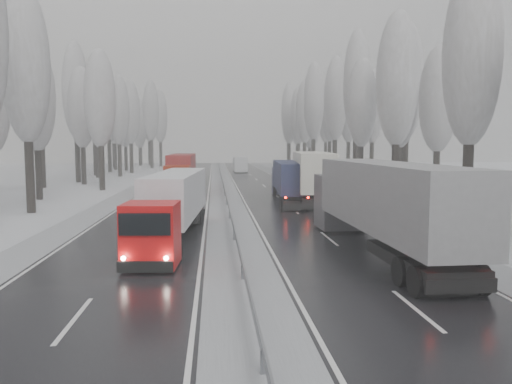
{
  "coord_description": "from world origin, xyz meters",
  "views": [
    {
      "loc": [
        -1.06,
        -14.81,
        5.2
      ],
      "look_at": [
        1.59,
        16.81,
        2.2
      ],
      "focal_mm": 35.0,
      "sensor_mm": 36.0,
      "label": 1
    }
  ],
  "objects": [
    {
      "name": "median_guardrail",
      "position": [
        0.0,
        29.99,
        0.6
      ],
      "size": [
        0.12,
        200.0,
        0.76
      ],
      "color": "slate",
      "rests_on": "ground"
    },
    {
      "name": "tree_74",
      "position": [
        -15.07,
        99.33,
        12.67
      ],
      "size": [
        3.6,
        3.6,
        19.68
      ],
      "color": "black",
      "rests_on": "ground"
    },
    {
      "name": "tree_32",
      "position": [
        16.63,
        89.21,
        11.18
      ],
      "size": [
        3.6,
        3.6,
        17.33
      ],
      "color": "black",
      "rests_on": "ground"
    },
    {
      "name": "tree_29",
      "position": [
        23.71,
        75.95,
        11.67
      ],
      "size": [
        3.6,
        3.6,
        18.11
      ],
      "color": "black",
      "rests_on": "ground"
    },
    {
      "name": "tree_73",
      "position": [
        -21.82,
        92.54,
        11.11
      ],
      "size": [
        3.6,
        3.6,
        17.22
      ],
      "color": "black",
      "rests_on": "ground"
    },
    {
      "name": "tree_34",
      "position": [
        15.73,
        96.32,
        11.37
      ],
      "size": [
        3.6,
        3.6,
        17.63
      ],
      "color": "black",
      "rests_on": "ground"
    },
    {
      "name": "tree_71",
      "position": [
        -21.09,
        83.19,
        12.63
      ],
      "size": [
        3.6,
        3.6,
        19.61
      ],
      "color": "black",
      "rests_on": "ground"
    },
    {
      "name": "tree_35",
      "position": [
        24.94,
        100.32,
        11.77
      ],
      "size": [
        3.6,
        3.6,
        18.25
      ],
      "color": "black",
      "rests_on": "ground"
    },
    {
      "name": "shoulder_left",
      "position": [
        -10.2,
        30.0,
        0.02
      ],
      "size": [
        2.4,
        200.0,
        0.04
      ],
      "primitive_type": "cube",
      "color": "#A5A9AD",
      "rests_on": "ground"
    },
    {
      "name": "tree_36",
      "position": [
        17.04,
        106.16,
        13.02
      ],
      "size": [
        3.6,
        3.6,
        20.23
      ],
      "color": "black",
      "rests_on": "ground"
    },
    {
      "name": "tree_28",
      "position": [
        16.34,
        71.95,
        12.64
      ],
      "size": [
        3.6,
        3.6,
        19.62
      ],
      "color": "black",
      "rests_on": "ground"
    },
    {
      "name": "truck_blue_box",
      "position": [
        5.69,
        30.17,
        2.16
      ],
      "size": [
        3.2,
        14.54,
        3.7
      ],
      "rotation": [
        0.0,
        0.0,
        -0.06
      ],
      "color": "#1D214A",
      "rests_on": "ground"
    },
    {
      "name": "shoulder_right",
      "position": [
        10.2,
        30.0,
        0.02
      ],
      "size": [
        2.4,
        200.0,
        0.04
      ],
      "primitive_type": "cube",
      "color": "#A5A9AD",
      "rests_on": "ground"
    },
    {
      "name": "tree_30",
      "position": [
        16.56,
        81.7,
        11.52
      ],
      "size": [
        3.6,
        3.6,
        17.86
      ],
      "color": "black",
      "rests_on": "ground"
    },
    {
      "name": "tree_60",
      "position": [
        -17.75,
        34.2,
        9.59
      ],
      "size": [
        3.6,
        3.6,
        14.84
      ],
      "color": "black",
      "rests_on": "ground"
    },
    {
      "name": "carriageway_left",
      "position": [
        -5.25,
        30.0,
        0.01
      ],
      "size": [
        7.5,
        200.0,
        0.03
      ],
      "primitive_type": "cube",
      "color": "black",
      "rests_on": "ground"
    },
    {
      "name": "tree_77",
      "position": [
        -19.66,
        112.72,
        9.26
      ],
      "size": [
        3.6,
        3.6,
        14.32
      ],
      "color": "black",
      "rests_on": "ground"
    },
    {
      "name": "tree_39",
      "position": [
        21.55,
        120.73,
        10.45
      ],
      "size": [
        3.6,
        3.6,
        16.19
      ],
      "color": "black",
      "rests_on": "ground"
    },
    {
      "name": "tree_58",
      "position": [
        -15.13,
        24.57,
        11.1
      ],
      "size": [
        3.6,
        3.6,
        17.21
      ],
      "color": "black",
      "rests_on": "ground"
    },
    {
      "name": "median_slush",
      "position": [
        0.0,
        30.0,
        0.02
      ],
      "size": [
        3.0,
        200.0,
        0.04
      ],
      "primitive_type": "cube",
      "color": "#A5A9AD",
      "rests_on": "ground"
    },
    {
      "name": "carriageway_right",
      "position": [
        5.25,
        30.0,
        0.01
      ],
      "size": [
        7.5,
        200.0,
        0.03
      ],
      "primitive_type": "cube",
      "color": "black",
      "rests_on": "ground"
    },
    {
      "name": "tree_37",
      "position": [
        24.02,
        110.16,
        10.56
      ],
      "size": [
        3.6,
        3.6,
        16.37
      ],
      "color": "black",
      "rests_on": "ground"
    },
    {
      "name": "box_truck_distant",
      "position": [
        3.87,
        80.48,
        1.5
      ],
      "size": [
        2.51,
        7.9,
        2.94
      ],
      "rotation": [
        0.0,
        0.0,
        0.01
      ],
      "color": "silver",
      "rests_on": "ground"
    },
    {
      "name": "tree_78",
      "position": [
        -17.56,
        115.31,
        12.59
      ],
      "size": [
        3.6,
        3.6,
        19.55
      ],
      "color": "black",
      "rests_on": "ground"
    },
    {
      "name": "truck_red_white",
      "position": [
        -3.27,
        12.82,
        2.12
      ],
      "size": [
        3.18,
        14.28,
        3.64
      ],
      "rotation": [
        0.0,
        0.0,
        -0.07
      ],
      "color": "red",
      "rests_on": "ground"
    },
    {
      "name": "tree_19",
      "position": [
        20.02,
        31.03,
        9.42
      ],
      "size": [
        3.6,
        3.6,
        14.57
      ],
      "color": "black",
      "rests_on": "ground"
    },
    {
      "name": "tree_27",
      "position": [
        24.72,
        65.27,
        11.36
      ],
      "size": [
        3.6,
        3.6,
        17.62
      ],
      "color": "black",
      "rests_on": "ground"
    },
    {
      "name": "tree_79",
      "position": [
        -20.33,
        119.31,
        11.01
      ],
      "size": [
        3.6,
        3.6,
        17.07
      ],
      "color": "black",
      "rests_on": "ground"
    },
    {
      "name": "ground",
      "position": [
        0.0,
        0.0,
        0.0
      ],
      "size": [
        260.0,
        260.0,
        0.0
      ],
      "primitive_type": "plane",
      "color": "silver",
      "rests_on": "ground"
    },
    {
      "name": "tree_25",
      "position": [
        24.81,
        55.02,
        12.52
      ],
      "size": [
        3.6,
        3.6,
        19.44
      ],
      "color": "black",
      "rests_on": "ground"
    },
    {
      "name": "tree_18",
      "position": [
        14.51,
        27.03,
        10.7
      ],
      "size": [
        3.6,
        3.6,
        16.58
      ],
      "color": "black",
      "rests_on": "ground"
    },
    {
      "name": "tree_31",
      "position": [
        22.48,
        85.7,
        11.97
      ],
      "size": [
        3.6,
        3.6,
        18.58
      ],
      "color": "black",
      "rests_on": "ground"
    },
    {
      "name": "tree_67",
      "position": [
        -19.54,
        66.35,
        11.03
      ],
      "size": [
        3.6,
        3.6,
        17.09
      ],
      "color": "black",
      "rests_on": "ground"
    },
    {
      "name": "tree_23",
      "position": [
        23.31,
        49.6,
        8.77
      ],
      "size": [
        3.6,
        3.6,
        13.55
      ],
      "color": "black",
      "rests_on": "ground"
    },
    {
      "name": "tree_75",
      "position": [
        -24.2,
        103.33,
        11.99
      ],
      "size": [
        3.6,
        3.6,
        18.6
      ],
      "color": "black",
      "rests_on": "ground"
    },
    {
      "name": "tree_16",
      "position": [
        15.04,
        15.67,
        10.67
      ],
      "size": [
        3.6,
        3.6,
        16.53
      ],
      "color": "black",
      "rests_on": "ground"
    },
    {
      "name": "tree_68",
      "position": [
        -16.58,
        69.11,
        10.75
      ],
      "size": [
        3.6,
        3.6,
        16.65
      ],
      "color": "black",
      "rests_on": "ground"
    },
    {
      "name": "tree_64",
      "position": [
        -18.26,
        52.71,
        9.96
      ],
      "size": [
        3.6,
        3.6,
        15.42
      ],
      "color": "black",
      "rests_on": "ground"
    },
    {
      "name": "tree_65",
      "position": [
        -20.05,
        56.71,
        12.55
      ],
      "size": [
        3.6,
        3.6,
        19.48
      ],
      "color": "black",
      "rests_on": "ground"
    },
    {
      "name": "truck_red_red",
      "position": [
        -4.72,
        41.78,
        2.41
      ],
      "size": [
        2.6,
        16.12,
        4.13
      ],
      "rotation": [
        0.0,
        0.0,
        -0.0
      ],
      "color": "#992108",
      "rests_on": "ground"
    },
    {
      "name": "truck_cream_box",
      "position": [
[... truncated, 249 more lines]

